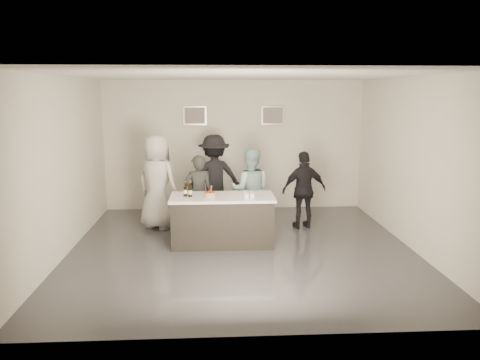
{
  "coord_description": "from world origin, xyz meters",
  "views": [
    {
      "loc": [
        -0.47,
        -7.88,
        2.73
      ],
      "look_at": [
        0.0,
        0.5,
        1.15
      ],
      "focal_mm": 35.0,
      "sensor_mm": 36.0,
      "label": 1
    }
  ],
  "objects_px": {
    "beer_bottle_b": "(190,190)",
    "person_main_black": "(198,194)",
    "beer_bottle_a": "(185,189)",
    "person_guest_right": "(304,190)",
    "bar_counter": "(222,220)",
    "person_guest_back": "(214,177)",
    "person_main_blue": "(250,190)",
    "person_guest_left": "(157,182)",
    "cake": "(210,195)"
  },
  "relations": [
    {
      "from": "person_guest_right",
      "to": "cake",
      "type": "bearing_deg",
      "value": 18.47
    },
    {
      "from": "person_guest_right",
      "to": "beer_bottle_a",
      "type": "bearing_deg",
      "value": 12.35
    },
    {
      "from": "person_guest_right",
      "to": "person_guest_back",
      "type": "bearing_deg",
      "value": -34.32
    },
    {
      "from": "person_main_blue",
      "to": "cake",
      "type": "bearing_deg",
      "value": 55.86
    },
    {
      "from": "bar_counter",
      "to": "person_guest_right",
      "type": "height_order",
      "value": "person_guest_right"
    },
    {
      "from": "person_main_blue",
      "to": "person_guest_back",
      "type": "bearing_deg",
      "value": -45.67
    },
    {
      "from": "person_main_black",
      "to": "person_main_blue",
      "type": "distance_m",
      "value": 1.03
    },
    {
      "from": "person_main_black",
      "to": "person_main_blue",
      "type": "bearing_deg",
      "value": 177.65
    },
    {
      "from": "beer_bottle_b",
      "to": "person_guest_back",
      "type": "bearing_deg",
      "value": 76.79
    },
    {
      "from": "person_main_black",
      "to": "beer_bottle_b",
      "type": "bearing_deg",
      "value": 71.09
    },
    {
      "from": "beer_bottle_a",
      "to": "beer_bottle_b",
      "type": "distance_m",
      "value": 0.1
    },
    {
      "from": "beer_bottle_a",
      "to": "person_main_blue",
      "type": "relative_size",
      "value": 0.16
    },
    {
      "from": "cake",
      "to": "person_guest_right",
      "type": "height_order",
      "value": "person_guest_right"
    },
    {
      "from": "bar_counter",
      "to": "person_guest_back",
      "type": "distance_m",
      "value": 1.85
    },
    {
      "from": "beer_bottle_a",
      "to": "person_guest_right",
      "type": "height_order",
      "value": "person_guest_right"
    },
    {
      "from": "bar_counter",
      "to": "person_guest_left",
      "type": "height_order",
      "value": "person_guest_left"
    },
    {
      "from": "cake",
      "to": "person_main_black",
      "type": "distance_m",
      "value": 0.83
    },
    {
      "from": "beer_bottle_a",
      "to": "person_main_blue",
      "type": "xyz_separation_m",
      "value": [
        1.23,
        0.85,
        -0.21
      ]
    },
    {
      "from": "cake",
      "to": "person_guest_back",
      "type": "xyz_separation_m",
      "value": [
        0.08,
        1.84,
        -0.02
      ]
    },
    {
      "from": "person_guest_right",
      "to": "beer_bottle_b",
      "type": "bearing_deg",
      "value": 14.32
    },
    {
      "from": "beer_bottle_a",
      "to": "person_guest_right",
      "type": "distance_m",
      "value": 2.53
    },
    {
      "from": "person_guest_back",
      "to": "cake",
      "type": "bearing_deg",
      "value": 74.11
    },
    {
      "from": "beer_bottle_b",
      "to": "person_guest_left",
      "type": "bearing_deg",
      "value": 121.39
    },
    {
      "from": "bar_counter",
      "to": "person_main_blue",
      "type": "xyz_separation_m",
      "value": [
        0.57,
        0.85,
        0.37
      ]
    },
    {
      "from": "cake",
      "to": "beer_bottle_b",
      "type": "relative_size",
      "value": 0.79
    },
    {
      "from": "beer_bottle_a",
      "to": "person_guest_right",
      "type": "relative_size",
      "value": 0.17
    },
    {
      "from": "bar_counter",
      "to": "person_guest_right",
      "type": "relative_size",
      "value": 1.18
    },
    {
      "from": "person_main_black",
      "to": "person_guest_right",
      "type": "height_order",
      "value": "person_guest_right"
    },
    {
      "from": "bar_counter",
      "to": "person_main_black",
      "type": "xyz_separation_m",
      "value": [
        -0.45,
        0.72,
        0.33
      ]
    },
    {
      "from": "bar_counter",
      "to": "beer_bottle_a",
      "type": "height_order",
      "value": "beer_bottle_a"
    },
    {
      "from": "beer_bottle_b",
      "to": "person_guest_back",
      "type": "relative_size",
      "value": 0.14
    },
    {
      "from": "person_guest_back",
      "to": "bar_counter",
      "type": "bearing_deg",
      "value": 81.01
    },
    {
      "from": "bar_counter",
      "to": "person_main_blue",
      "type": "height_order",
      "value": "person_main_blue"
    },
    {
      "from": "cake",
      "to": "beer_bottle_b",
      "type": "distance_m",
      "value": 0.36
    },
    {
      "from": "cake",
      "to": "person_main_black",
      "type": "xyz_separation_m",
      "value": [
        -0.23,
        0.78,
        -0.16
      ]
    },
    {
      "from": "person_guest_left",
      "to": "person_main_blue",
      "type": "bearing_deg",
      "value": -156.45
    },
    {
      "from": "beer_bottle_b",
      "to": "person_main_blue",
      "type": "bearing_deg",
      "value": 38.22
    },
    {
      "from": "cake",
      "to": "person_main_blue",
      "type": "xyz_separation_m",
      "value": [
        0.79,
        0.91,
        -0.11
      ]
    },
    {
      "from": "bar_counter",
      "to": "person_guest_right",
      "type": "xyz_separation_m",
      "value": [
        1.67,
        0.96,
        0.34
      ]
    },
    {
      "from": "person_main_black",
      "to": "person_guest_right",
      "type": "distance_m",
      "value": 2.13
    },
    {
      "from": "person_main_blue",
      "to": "person_guest_right",
      "type": "distance_m",
      "value": 1.1
    },
    {
      "from": "person_main_blue",
      "to": "person_guest_right",
      "type": "bearing_deg",
      "value": -167.63
    },
    {
      "from": "bar_counter",
      "to": "beer_bottle_b",
      "type": "distance_m",
      "value": 0.81
    },
    {
      "from": "cake",
      "to": "person_guest_back",
      "type": "distance_m",
      "value": 1.84
    },
    {
      "from": "bar_counter",
      "to": "person_main_blue",
      "type": "relative_size",
      "value": 1.13
    },
    {
      "from": "person_main_blue",
      "to": "person_guest_left",
      "type": "bearing_deg",
      "value": -1.48
    },
    {
      "from": "person_guest_back",
      "to": "person_guest_left",
      "type": "bearing_deg",
      "value": 16.46
    },
    {
      "from": "person_main_black",
      "to": "person_guest_right",
      "type": "bearing_deg",
      "value": 176.6
    },
    {
      "from": "beer_bottle_b",
      "to": "person_main_black",
      "type": "relative_size",
      "value": 0.17
    },
    {
      "from": "bar_counter",
      "to": "person_main_black",
      "type": "bearing_deg",
      "value": 122.17
    }
  ]
}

